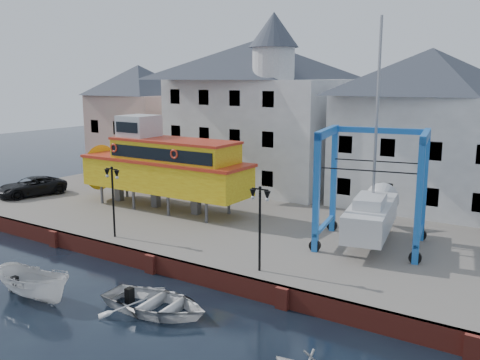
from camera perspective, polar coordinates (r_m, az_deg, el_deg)
The scene contains 13 objects.
ground at distance 29.29m, azimuth -9.39°, elevation -9.71°, with size 140.00×140.00×0.00m, color black.
hardstanding at distance 37.49m, azimuth 2.12°, elevation -4.11°, with size 44.00×22.00×1.00m, color slate.
quay_wall at distance 29.19m, azimuth -9.28°, elevation -8.74°, with size 44.00×0.47×1.00m.
building_pink at distance 53.02m, azimuth -10.63°, elevation 6.39°, with size 8.00×7.00×10.30m.
building_white_main at distance 45.13m, azimuth 1.83°, elevation 7.30°, with size 14.00×8.30×14.00m.
building_white_right at distance 40.27m, azimuth 19.38°, elevation 5.16°, with size 12.00×8.00×11.20m.
lamp_post_left at distance 31.70m, azimuth -13.45°, elevation -0.41°, with size 1.12×0.32×4.20m.
lamp_post_right at distance 25.45m, azimuth 2.14°, elevation -2.92°, with size 1.12×0.32×4.20m.
tour_boat at distance 38.43m, azimuth -9.06°, elevation 1.60°, with size 15.04×3.77×6.54m.
travel_lift at distance 31.05m, azimuth 14.02°, elevation -2.74°, with size 6.58×8.48×12.43m.
van at distance 45.21m, azimuth -21.37°, elevation -0.64°, with size 2.41×5.23×1.45m, color black.
motorboat_a at distance 27.48m, azimuth -20.98°, elevation -11.76°, with size 1.67×4.45×1.72m, color silver.
motorboat_b at distance 24.76m, azimuth -8.98°, elevation -13.71°, with size 3.67×5.14×1.06m, color silver.
Camera 1 is at (18.88, -19.86, 10.34)m, focal length 40.00 mm.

